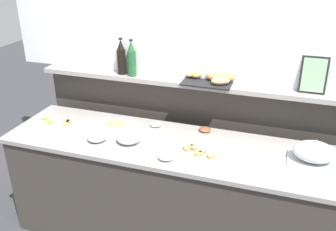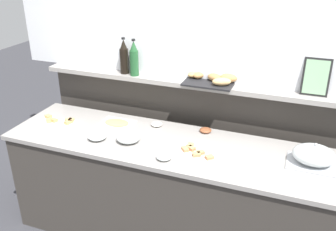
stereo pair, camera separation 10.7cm
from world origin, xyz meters
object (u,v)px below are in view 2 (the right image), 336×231
object	(u,v)px
sandwich_platter_front	(58,123)
wine_bottle_dark	(124,57)
bread_basket	(213,79)
glass_bowl_small	(128,137)
serving_cloche	(314,156)
wine_bottle_green	(134,59)
sandwich_platter_rear	(200,153)
glass_bowl_medium	(97,136)
framed_picture	(316,77)
cold_cuts_platter	(117,123)
condiment_bowl_dark	(206,130)
glass_bowl_large	(164,157)
condiment_bowl_cream	(157,124)

from	to	relation	value
sandwich_platter_front	wine_bottle_dark	xyz separation A→B (m)	(0.41, 0.48, 0.48)
bread_basket	glass_bowl_small	bearing A→B (deg)	-131.68
serving_cloche	wine_bottle_green	bearing A→B (deg)	165.88
sandwich_platter_rear	glass_bowl_medium	xyz separation A→B (m)	(-0.81, -0.07, 0.02)
serving_cloche	framed_picture	bearing A→B (deg)	97.42
glass_bowl_medium	sandwich_platter_front	bearing A→B (deg)	165.15
cold_cuts_platter	condiment_bowl_dark	size ratio (longest dim) A/B	2.93
glass_bowl_large	glass_bowl_medium	xyz separation A→B (m)	(-0.59, 0.09, 0.01)
glass_bowl_large	glass_bowl_small	bearing A→B (deg)	157.29
condiment_bowl_cream	wine_bottle_dark	xyz separation A→B (m)	(-0.39, 0.22, 0.48)
condiment_bowl_dark	wine_bottle_dark	size ratio (longest dim) A/B	0.30
glass_bowl_medium	sandwich_platter_rear	bearing A→B (deg)	4.61
sandwich_platter_rear	serving_cloche	distance (m)	0.78
wine_bottle_green	sandwich_platter_rear	bearing A→B (deg)	-34.35
condiment_bowl_dark	glass_bowl_medium	bearing A→B (deg)	-151.19
condiment_bowl_cream	wine_bottle_green	xyz separation A→B (m)	(-0.28, 0.20, 0.48)
wine_bottle_dark	bread_basket	xyz separation A→B (m)	(0.79, 0.02, -0.11)
sandwich_platter_rear	sandwich_platter_front	world-z (taller)	same
sandwich_platter_rear	condiment_bowl_dark	world-z (taller)	sandwich_platter_rear
condiment_bowl_cream	framed_picture	size ratio (longest dim) A/B	0.33
condiment_bowl_dark	framed_picture	size ratio (longest dim) A/B	0.34
wine_bottle_dark	bread_basket	bearing A→B (deg)	1.50
cold_cuts_platter	wine_bottle_dark	size ratio (longest dim) A/B	0.89
serving_cloche	condiment_bowl_cream	world-z (taller)	serving_cloche
glass_bowl_large	condiment_bowl_cream	size ratio (longest dim) A/B	1.19
glass_bowl_large	wine_bottle_dark	size ratio (longest dim) A/B	0.35
cold_cuts_platter	sandwich_platter_rear	bearing A→B (deg)	-15.82
glass_bowl_large	condiment_bowl_cream	world-z (taller)	glass_bowl_large
sandwich_platter_rear	glass_bowl_small	distance (m)	0.57
serving_cloche	wine_bottle_green	world-z (taller)	wine_bottle_green
cold_cuts_platter	sandwich_platter_front	bearing A→B (deg)	-160.45
glass_bowl_small	bread_basket	bearing A→B (deg)	48.32
cold_cuts_platter	glass_bowl_large	size ratio (longest dim) A/B	2.53
glass_bowl_large	framed_picture	size ratio (longest dim) A/B	0.40
framed_picture	bread_basket	bearing A→B (deg)	-178.93
glass_bowl_large	condiment_bowl_dark	xyz separation A→B (m)	(0.16, 0.51, -0.00)
wine_bottle_green	framed_picture	distance (m)	1.46
wine_bottle_green	glass_bowl_small	bearing A→B (deg)	-70.86
serving_cloche	condiment_bowl_cream	bearing A→B (deg)	171.53
sandwich_platter_rear	glass_bowl_large	xyz separation A→B (m)	(-0.22, -0.16, 0.01)
condiment_bowl_cream	condiment_bowl_dark	xyz separation A→B (m)	(0.41, 0.04, 0.00)
condiment_bowl_dark	glass_bowl_large	bearing A→B (deg)	-107.73
sandwich_platter_front	serving_cloche	bearing A→B (deg)	2.11
sandwich_platter_front	glass_bowl_large	size ratio (longest dim) A/B	3.07
glass_bowl_medium	condiment_bowl_dark	size ratio (longest dim) A/B	1.54
condiment_bowl_dark	sandwich_platter_front	bearing A→B (deg)	-166.38
sandwich_platter_front	serving_cloche	distance (m)	2.03
serving_cloche	condiment_bowl_cream	distance (m)	1.24
serving_cloche	glass_bowl_large	bearing A→B (deg)	-163.63
condiment_bowl_cream	bread_basket	xyz separation A→B (m)	(0.40, 0.24, 0.37)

